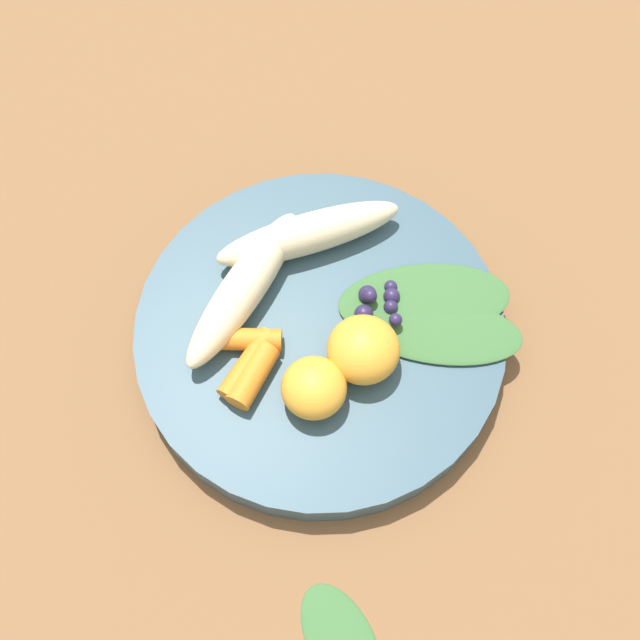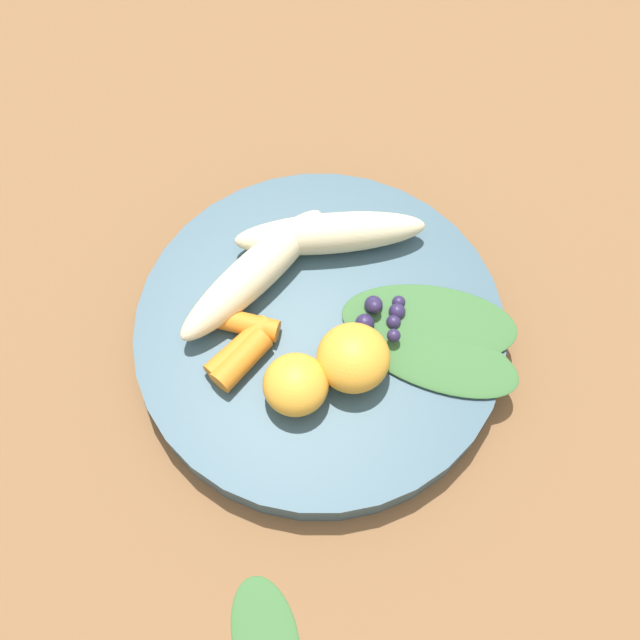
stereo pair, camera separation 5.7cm
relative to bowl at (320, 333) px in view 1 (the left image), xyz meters
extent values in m
plane|color=brown|center=(0.00, 0.00, -0.01)|extent=(2.40, 2.40, 0.00)
cylinder|color=#385666|center=(0.00, 0.00, 0.00)|extent=(0.28, 0.28, 0.03)
ellipsoid|color=beige|center=(0.06, -0.01, 0.03)|extent=(0.07, 0.15, 0.03)
ellipsoid|color=beige|center=(0.03, -0.07, 0.03)|extent=(0.14, 0.11, 0.03)
ellipsoid|color=#F4A833|center=(-0.04, 0.02, 0.03)|extent=(0.05, 0.05, 0.04)
ellipsoid|color=#F4A833|center=(-0.01, 0.06, 0.03)|extent=(0.05, 0.05, 0.04)
cylinder|color=orange|center=(0.05, 0.03, 0.02)|extent=(0.05, 0.03, 0.02)
cylinder|color=orange|center=(0.04, 0.05, 0.02)|extent=(0.03, 0.06, 0.02)
cylinder|color=orange|center=(0.04, 0.06, 0.02)|extent=(0.03, 0.05, 0.02)
sphere|color=#2D234C|center=(-0.05, -0.04, 0.02)|extent=(0.01, 0.01, 0.01)
sphere|color=#2D234C|center=(-0.04, -0.04, 0.02)|extent=(0.01, 0.01, 0.01)
sphere|color=#2D234C|center=(-0.03, -0.01, 0.02)|extent=(0.01, 0.01, 0.01)
sphere|color=#2D234C|center=(-0.03, -0.03, 0.02)|extent=(0.01, 0.01, 0.01)
sphere|color=#2D234C|center=(-0.03, -0.03, 0.03)|extent=(0.01, 0.01, 0.01)
sphere|color=#2D234C|center=(-0.05, -0.03, 0.02)|extent=(0.01, 0.01, 0.01)
sphere|color=#2D234C|center=(-0.05, -0.01, 0.03)|extent=(0.01, 0.01, 0.01)
ellipsoid|color=#3D7038|center=(-0.09, -0.02, 0.02)|extent=(0.13, 0.07, 0.01)
ellipsoid|color=#3D7038|center=(-0.07, -0.04, 0.02)|extent=(0.15, 0.11, 0.01)
camera|label=1|loc=(-0.06, 0.24, 0.54)|focal=43.33mm
camera|label=2|loc=(-0.12, 0.22, 0.54)|focal=43.33mm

